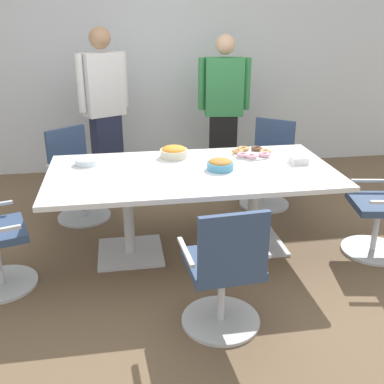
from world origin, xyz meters
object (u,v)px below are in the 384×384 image
object	(u,v)px
donut_platter	(252,153)
office_chair_3	(224,275)
plate_stack	(87,161)
napkin_pile	(299,160)
person_standing_0	(105,107)
person_standing_1	(224,108)
office_chair_0	(268,168)
snack_bowl_pretzels	(220,164)
office_chair_1	(78,179)
conference_table	(192,184)
snack_bowl_chips_orange	(174,152)

from	to	relation	value
donut_platter	office_chair_3	bearing A→B (deg)	-111.95
plate_stack	napkin_pile	xyz separation A→B (m)	(1.83, -0.26, 0.00)
person_standing_0	plate_stack	size ratio (longest dim) A/B	9.17
person_standing_0	person_standing_1	xyz separation A→B (m)	(1.39, -0.02, -0.05)
office_chair_0	snack_bowl_pretzels	bearing A→B (deg)	89.33
person_standing_0	snack_bowl_pretzels	xyz separation A→B (m)	(0.97, -1.72, -0.17)
office_chair_1	person_standing_1	distance (m)	1.93
conference_table	person_standing_1	world-z (taller)	person_standing_1
office_chair_0	snack_bowl_pretzels	world-z (taller)	office_chair_0
person_standing_0	donut_platter	world-z (taller)	person_standing_0
conference_table	snack_bowl_chips_orange	xyz separation A→B (m)	(-0.11, 0.38, 0.18)
office_chair_1	donut_platter	bearing A→B (deg)	124.10
conference_table	napkin_pile	distance (m)	0.97
person_standing_0	snack_bowl_pretzels	world-z (taller)	person_standing_0
office_chair_1	person_standing_1	xyz separation A→B (m)	(1.68, 0.80, 0.51)
person_standing_0	donut_platter	size ratio (longest dim) A/B	5.10
conference_table	donut_platter	bearing A→B (deg)	28.29
office_chair_1	snack_bowl_chips_orange	distance (m)	1.12
office_chair_1	person_standing_1	bearing A→B (deg)	168.15
office_chair_3	plate_stack	world-z (taller)	office_chair_3
office_chair_3	person_standing_1	world-z (taller)	person_standing_1
office_chair_1	office_chair_3	bearing A→B (deg)	80.84
snack_bowl_pretzels	donut_platter	distance (m)	0.52
office_chair_0	conference_table	bearing A→B (deg)	80.71
office_chair_0	person_standing_1	world-z (taller)	person_standing_1
conference_table	napkin_pile	world-z (taller)	napkin_pile
office_chair_1	snack_bowl_chips_orange	world-z (taller)	office_chair_1
person_standing_0	snack_bowl_chips_orange	world-z (taller)	person_standing_0
office_chair_3	donut_platter	distance (m)	1.59
conference_table	person_standing_0	xyz separation A→B (m)	(-0.74, 1.70, 0.34)
person_standing_1	donut_platter	distance (m)	1.36
office_chair_1	donut_platter	distance (m)	1.77
office_chair_0	person_standing_0	xyz separation A→B (m)	(-1.71, 0.79, 0.56)
office_chair_3	person_standing_1	xyz separation A→B (m)	(0.62, 2.78, 0.51)
office_chair_3	snack_bowl_chips_orange	size ratio (longest dim) A/B	3.63
conference_table	napkin_pile	size ratio (longest dim) A/B	17.12
office_chair_0	office_chair_3	world-z (taller)	same
snack_bowl_pretzels	plate_stack	bearing A→B (deg)	164.13
donut_platter	plate_stack	xyz separation A→B (m)	(-1.49, -0.04, 0.01)
office_chair_3	conference_table	bearing A→B (deg)	87.38
snack_bowl_chips_orange	donut_platter	bearing A→B (deg)	-3.91
office_chair_0	plate_stack	size ratio (longest dim) A/B	4.55
snack_bowl_chips_orange	person_standing_1	bearing A→B (deg)	59.75
conference_table	donut_platter	xyz separation A→B (m)	(0.61, 0.33, 0.14)
person_standing_1	plate_stack	xyz separation A→B (m)	(-1.53, -1.39, -0.14)
snack_bowl_chips_orange	donut_platter	world-z (taller)	snack_bowl_chips_orange
person_standing_0	person_standing_1	size ratio (longest dim) A/B	1.05
napkin_pile	office_chair_0	bearing A→B (deg)	88.31
person_standing_0	snack_bowl_pretzels	bearing A→B (deg)	92.28
conference_table	snack_bowl_pretzels	xyz separation A→B (m)	(0.24, -0.02, 0.17)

